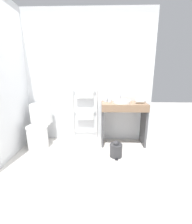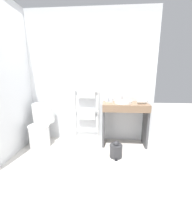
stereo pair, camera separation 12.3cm
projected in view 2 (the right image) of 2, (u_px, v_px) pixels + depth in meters
The scene contains 12 objects.
ground_plane at pixel (77, 177), 2.10m from camera, with size 12.00×12.00×0.00m, color silver.
wall_back at pixel (89, 79), 3.11m from camera, with size 2.70×0.12×2.62m, color silver.
wall_side at pixel (7, 80), 2.52m from camera, with size 0.12×1.96×2.62m, color silver.
toilet at pixel (41, 129), 2.98m from camera, with size 0.40×0.56×0.84m.
towel_radiator at pixel (87, 107), 3.15m from camera, with size 0.52×0.06×1.14m.
vanity_counter at pixel (125, 118), 2.94m from camera, with size 0.87×0.45×0.86m.
sink_basin at pixel (123, 102), 2.85m from camera, with size 0.33×0.33×0.06m.
faucet at pixel (122, 97), 3.02m from camera, with size 0.02×0.10×0.15m.
cup_near_wall at pixel (107, 100), 3.01m from camera, with size 0.08×0.08×0.08m.
cup_near_edge at pixel (111, 100), 2.96m from camera, with size 0.08×0.08×0.09m.
hair_dryer at pixel (142, 101), 2.82m from camera, with size 0.21×0.18×0.09m.
trash_bin at pixel (116, 150), 2.58m from camera, with size 0.22×0.25×0.29m.
Camera 2 is at (0.41, -1.80, 1.38)m, focal length 24.00 mm.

